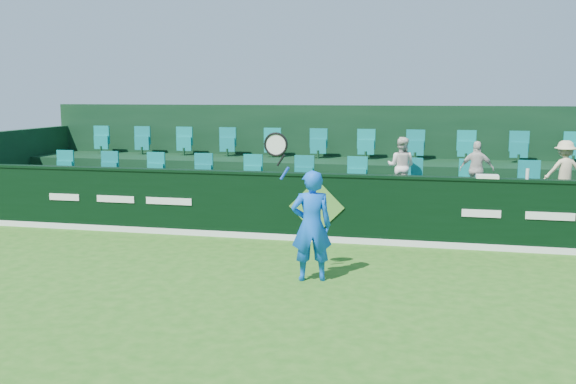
% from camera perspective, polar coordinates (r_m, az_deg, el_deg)
% --- Properties ---
extents(ground, '(60.00, 60.00, 0.00)m').
position_cam_1_polar(ground, '(9.04, -1.91, -9.96)').
color(ground, '#246417').
rests_on(ground, ground).
extents(sponsor_hoarding, '(16.00, 0.25, 1.35)m').
position_cam_1_polar(sponsor_hoarding, '(12.67, 2.65, -1.37)').
color(sponsor_hoarding, black).
rests_on(sponsor_hoarding, ground).
extents(stand_tier_front, '(16.00, 2.00, 0.80)m').
position_cam_1_polar(stand_tier_front, '(13.79, 3.44, -1.70)').
color(stand_tier_front, black).
rests_on(stand_tier_front, ground).
extents(stand_tier_back, '(16.00, 1.80, 1.30)m').
position_cam_1_polar(stand_tier_back, '(15.60, 4.58, 0.44)').
color(stand_tier_back, black).
rests_on(stand_tier_back, ground).
extents(stand_rear, '(16.00, 4.10, 2.60)m').
position_cam_1_polar(stand_rear, '(15.97, 4.83, 2.68)').
color(stand_rear, black).
rests_on(stand_rear, ground).
extents(seat_row_front, '(13.50, 0.50, 0.60)m').
position_cam_1_polar(seat_row_front, '(14.07, 3.73, 1.39)').
color(seat_row_front, '#0D8581').
rests_on(seat_row_front, stand_tier_front).
extents(seat_row_back, '(13.50, 0.50, 0.60)m').
position_cam_1_polar(seat_row_back, '(15.79, 4.78, 4.01)').
color(seat_row_back, '#0D8581').
rests_on(seat_row_back, stand_tier_back).
extents(tennis_player, '(1.16, 0.58, 2.39)m').
position_cam_1_polar(tennis_player, '(9.97, 2.05, -2.92)').
color(tennis_player, blue).
rests_on(tennis_player, ground).
extents(spectator_left, '(0.67, 0.56, 1.21)m').
position_cam_1_polar(spectator_left, '(13.50, 10.02, 2.27)').
color(spectator_left, white).
rests_on(spectator_left, stand_tier_front).
extents(spectator_middle, '(0.70, 0.34, 1.15)m').
position_cam_1_polar(spectator_middle, '(13.52, 16.44, 1.93)').
color(spectator_middle, silver).
rests_on(spectator_middle, stand_tier_front).
extents(spectator_right, '(0.84, 0.59, 1.19)m').
position_cam_1_polar(spectator_right, '(13.73, 23.35, 1.75)').
color(spectator_right, beige).
rests_on(spectator_right, stand_tier_front).
extents(towel, '(0.40, 0.26, 0.06)m').
position_cam_1_polar(towel, '(12.42, 17.29, 1.33)').
color(towel, white).
rests_on(towel, sponsor_hoarding).
extents(drinks_bottle, '(0.06, 0.06, 0.20)m').
position_cam_1_polar(drinks_bottle, '(12.49, 20.51, 1.52)').
color(drinks_bottle, silver).
rests_on(drinks_bottle, sponsor_hoarding).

